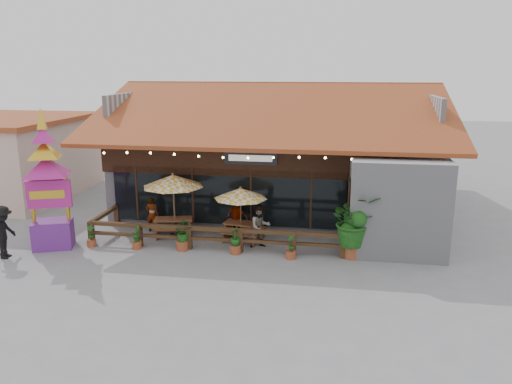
% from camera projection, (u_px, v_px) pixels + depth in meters
% --- Properties ---
extents(ground, '(100.00, 100.00, 0.00)m').
position_uv_depth(ground, '(256.00, 248.00, 19.27)').
color(ground, gray).
rests_on(ground, ground).
extents(restaurant_building, '(15.50, 14.73, 6.09)m').
position_uv_depth(restaurant_building, '(282.00, 161.00, 25.02)').
color(restaurant_building, '#B5B5BA').
rests_on(restaurant_building, ground).
extents(patio_railing, '(10.00, 2.60, 0.92)m').
position_uv_depth(patio_railing, '(197.00, 232.00, 19.21)').
color(patio_railing, '#483119').
rests_on(patio_railing, ground).
extents(umbrella_left, '(2.53, 2.53, 2.67)m').
position_uv_depth(umbrella_left, '(173.00, 181.00, 20.12)').
color(umbrella_left, brown).
rests_on(umbrella_left, ground).
extents(umbrella_right, '(2.22, 2.22, 2.26)m').
position_uv_depth(umbrella_right, '(241.00, 194.00, 19.54)').
color(umbrella_right, brown).
rests_on(umbrella_right, ground).
extents(picnic_table_left, '(1.80, 1.64, 0.74)m').
position_uv_depth(picnic_table_left, '(173.00, 224.00, 20.59)').
color(picnic_table_left, brown).
rests_on(picnic_table_left, ground).
extents(picnic_table_right, '(1.80, 1.64, 0.75)m').
position_uv_depth(picnic_table_right, '(244.00, 228.00, 20.00)').
color(picnic_table_right, brown).
rests_on(picnic_table_right, ground).
extents(thai_sign_tower, '(2.75, 2.75, 5.79)m').
position_uv_depth(thai_sign_tower, '(46.00, 170.00, 18.62)').
color(thai_sign_tower, '#662487').
rests_on(thai_sign_tower, ground).
extents(tropical_plant, '(2.17, 2.05, 2.39)m').
position_uv_depth(tropical_plant, '(354.00, 222.00, 17.99)').
color(tropical_plant, brown).
rests_on(tropical_plant, ground).
extents(diner_a, '(0.56, 0.37, 1.50)m').
position_uv_depth(diner_a, '(152.00, 214.00, 21.04)').
color(diner_a, '#371D11').
rests_on(diner_a, ground).
extents(diner_b, '(1.01, 0.93, 1.67)m').
position_uv_depth(diner_b, '(260.00, 227.00, 19.18)').
color(diner_b, '#371D11').
rests_on(diner_b, ground).
extents(diner_c, '(0.91, 0.42, 1.53)m').
position_uv_depth(diner_c, '(237.00, 218.00, 20.46)').
color(diner_c, '#371D11').
rests_on(diner_c, ground).
extents(pedestrian, '(0.85, 1.33, 1.96)m').
position_uv_depth(pedestrian, '(4.00, 232.00, 18.08)').
color(pedestrian, black).
rests_on(pedestrian, ground).
extents(planter_a, '(0.35, 0.35, 0.86)m').
position_uv_depth(planter_a, '(91.00, 238.00, 19.36)').
color(planter_a, brown).
rests_on(planter_a, ground).
extents(planter_b, '(0.37, 0.38, 0.91)m').
position_uv_depth(planter_b, '(137.00, 239.00, 19.10)').
color(planter_b, brown).
rests_on(planter_b, ground).
extents(planter_c, '(0.89, 0.87, 1.11)m').
position_uv_depth(planter_c, '(182.00, 234.00, 18.93)').
color(planter_c, brown).
rests_on(planter_c, ground).
extents(planter_d, '(0.53, 0.53, 1.01)m').
position_uv_depth(planter_d, '(235.00, 241.00, 18.58)').
color(planter_d, brown).
rests_on(planter_d, ground).
extents(planter_e, '(0.38, 0.39, 0.93)m').
position_uv_depth(planter_e, '(291.00, 249.00, 18.11)').
color(planter_e, brown).
rests_on(planter_e, ground).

